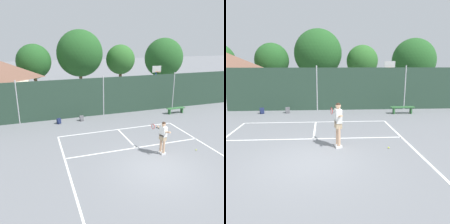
% 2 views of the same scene
% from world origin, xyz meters
% --- Properties ---
extents(ground_plane, '(120.00, 120.00, 0.00)m').
position_xyz_m(ground_plane, '(0.00, 0.00, 0.00)').
color(ground_plane, slate).
extents(court_markings, '(8.30, 11.10, 0.01)m').
position_xyz_m(court_markings, '(0.00, 0.65, 0.00)').
color(court_markings, white).
rests_on(court_markings, ground).
extents(chainlink_fence, '(26.09, 0.09, 3.23)m').
position_xyz_m(chainlink_fence, '(0.00, 9.00, 1.54)').
color(chainlink_fence, '#284233').
rests_on(chainlink_fence, ground).
extents(basketball_hoop, '(0.90, 0.67, 3.55)m').
position_xyz_m(basketball_hoop, '(5.87, 11.11, 2.31)').
color(basketball_hoop, '#284CB2').
rests_on(basketball_hoop, ground).
extents(treeline_backdrop, '(25.21, 4.58, 6.96)m').
position_xyz_m(treeline_backdrop, '(1.80, 17.73, 3.91)').
color(treeline_backdrop, brown).
rests_on(treeline_backdrop, ground).
extents(tennis_player, '(0.44, 1.40, 1.85)m').
position_xyz_m(tennis_player, '(1.06, 1.39, 1.11)').
color(tennis_player, silver).
rests_on(tennis_player, ground).
extents(tennis_ball, '(0.07, 0.07, 0.07)m').
position_xyz_m(tennis_ball, '(3.10, 1.09, 0.03)').
color(tennis_ball, '#CCE033').
rests_on(tennis_ball, ground).
extents(backpack_navy, '(0.33, 0.32, 0.46)m').
position_xyz_m(backpack_navy, '(-3.74, 8.00, 0.19)').
color(backpack_navy, navy).
rests_on(backpack_navy, ground).
extents(backpack_grey, '(0.30, 0.26, 0.46)m').
position_xyz_m(backpack_grey, '(-2.02, 8.09, 0.19)').
color(backpack_grey, slate).
rests_on(backpack_grey, ground).
extents(courtside_bench, '(1.60, 0.36, 0.48)m').
position_xyz_m(courtside_bench, '(5.85, 7.43, 0.36)').
color(courtside_bench, '#336B38').
rests_on(courtside_bench, ground).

